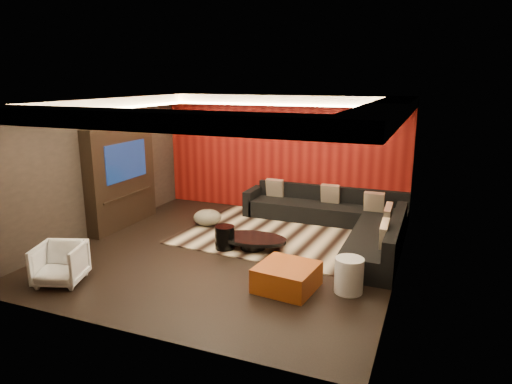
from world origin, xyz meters
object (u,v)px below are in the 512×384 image
at_px(orange_ottoman, 287,277).
at_px(white_side_table, 349,275).
at_px(drum_stool, 225,237).
at_px(coffee_table, 253,243).
at_px(armchair, 60,264).
at_px(sectional_sofa, 342,221).

bearing_deg(orange_ottoman, white_side_table, 14.72).
distance_m(drum_stool, white_side_table, 2.67).
relative_size(coffee_table, armchair, 1.84).
bearing_deg(orange_ottoman, sectional_sofa, 84.94).
bearing_deg(sectional_sofa, white_side_table, -76.30).
bearing_deg(orange_ottoman, armchair, -161.19).
bearing_deg(armchair, orange_ottoman, -0.28).
height_order(coffee_table, sectional_sofa, sectional_sofa).
distance_m(drum_stool, orange_ottoman, 1.97).
xyz_separation_m(coffee_table, armchair, (-2.26, -2.50, 0.19)).
bearing_deg(drum_stool, orange_ottoman, -35.26).
bearing_deg(armchair, white_side_table, -1.13).
distance_m(orange_ottoman, armchair, 3.58).
height_order(coffee_table, armchair, armchair).
distance_m(white_side_table, sectional_sofa, 2.75).
xyz_separation_m(white_side_table, orange_ottoman, (-0.91, -0.24, -0.08)).
xyz_separation_m(coffee_table, drum_stool, (-0.49, -0.21, 0.11)).
distance_m(drum_stool, armchair, 2.90).
xyz_separation_m(white_side_table, sectional_sofa, (-0.65, 2.67, -0.01)).
xyz_separation_m(orange_ottoman, armchair, (-3.38, -1.15, 0.13)).
xyz_separation_m(coffee_table, white_side_table, (2.03, -1.11, 0.14)).
relative_size(white_side_table, orange_ottoman, 0.63).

